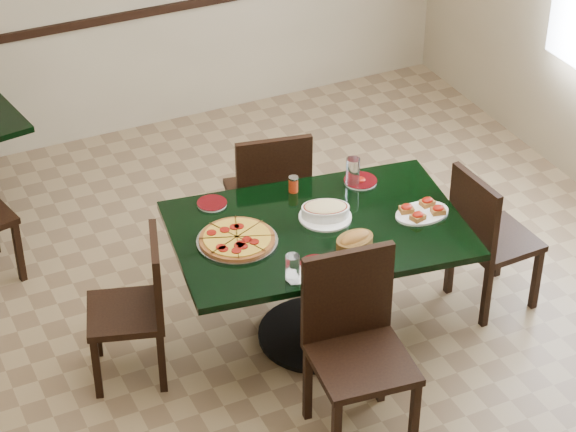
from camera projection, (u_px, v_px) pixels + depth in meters
name	position (u px, v px, depth m)	size (l,w,h in m)	color
floor	(294.00, 343.00, 6.33)	(5.50, 5.50, 0.00)	olive
room_shell	(321.00, 7.00, 7.34)	(5.50, 5.50, 5.50)	silver
main_table	(318.00, 255.00, 6.06)	(1.67, 1.20, 0.75)	black
chair_far	(270.00, 192.00, 6.65)	(0.52, 0.52, 0.95)	black
chair_near	(355.00, 337.00, 5.49)	(0.52, 0.52, 1.01)	black
chair_right	(486.00, 234.00, 6.35)	(0.43, 0.43, 0.89)	black
chair_left	(139.00, 302.00, 5.87)	(0.50, 0.50, 0.86)	black
pepperoni_pizza	(237.00, 239.00, 5.84)	(0.43, 0.43, 0.04)	#AEAEB5
lasagna_casserole	(325.00, 211.00, 6.01)	(0.30, 0.29, 0.09)	white
bread_basket	(355.00, 241.00, 5.78)	(0.24, 0.19, 0.09)	brown
bruschetta_platter	(422.00, 211.00, 6.05)	(0.32, 0.22, 0.05)	white
side_plate_near	(316.00, 265.00, 5.67)	(0.16, 0.16, 0.02)	white
side_plate_far_r	(360.00, 181.00, 6.33)	(0.19, 0.19, 0.03)	white
side_plate_far_l	(212.00, 203.00, 6.14)	(0.17, 0.17, 0.02)	white
napkin_setting	(305.00, 275.00, 5.61)	(0.20, 0.20, 0.01)	white
water_glass_a	(353.00, 172.00, 6.27)	(0.08, 0.08, 0.17)	silver
water_glass_b	(293.00, 269.00, 5.52)	(0.07, 0.07, 0.15)	silver
pepper_shaker	(293.00, 184.00, 6.23)	(0.06, 0.06, 0.09)	#C53E15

